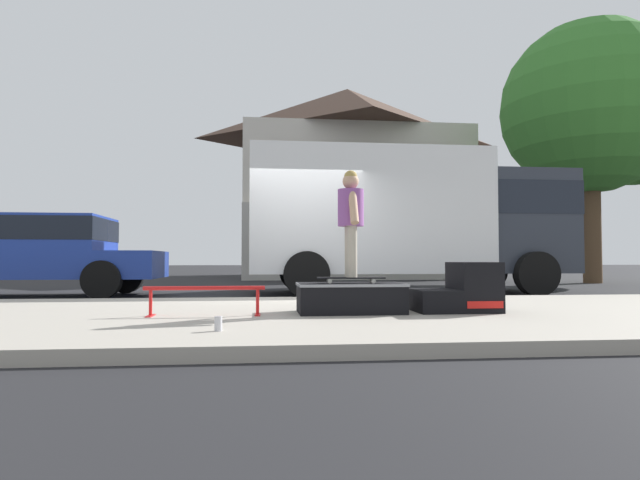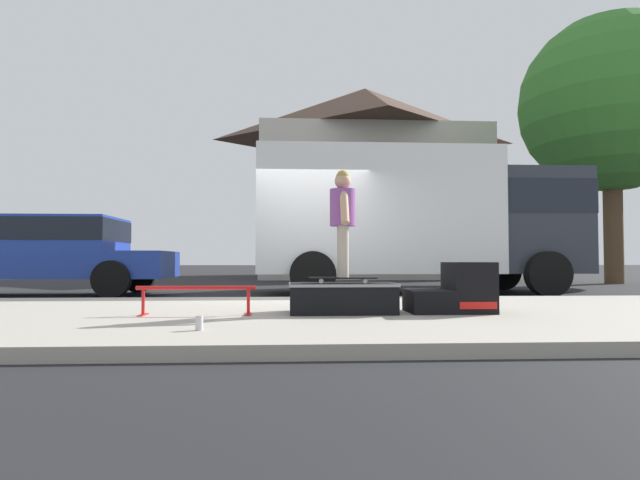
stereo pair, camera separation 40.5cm
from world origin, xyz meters
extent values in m
plane|color=black|center=(0.00, 0.00, 0.00)|extent=(140.00, 140.00, 0.00)
cube|color=#A8A093|center=(0.00, -3.00, 0.06)|extent=(50.00, 5.00, 0.12)
cube|color=black|center=(0.29, -3.22, 0.29)|extent=(1.19, 0.68, 0.34)
cube|color=gray|center=(0.29, -3.22, 0.44)|extent=(1.21, 0.70, 0.03)
cube|color=black|center=(1.29, -3.22, 0.25)|extent=(0.48, 0.64, 0.26)
cube|color=black|center=(1.76, -3.22, 0.41)|extent=(0.48, 0.64, 0.58)
cube|color=red|center=(1.76, -3.55, 0.22)|extent=(0.42, 0.01, 0.08)
cylinder|color=red|center=(-1.34, -3.37, 0.42)|extent=(1.31, 0.04, 0.04)
cylinder|color=red|center=(-1.92, -3.37, 0.27)|extent=(0.04, 0.04, 0.30)
cube|color=red|center=(-1.92, -3.37, 0.13)|extent=(0.06, 0.28, 0.01)
cylinder|color=red|center=(-0.77, -3.37, 0.27)|extent=(0.04, 0.04, 0.30)
cube|color=red|center=(-0.77, -3.37, 0.13)|extent=(0.06, 0.28, 0.01)
cube|color=black|center=(0.30, -3.20, 0.52)|extent=(0.79, 0.25, 0.02)
cylinder|color=silver|center=(0.55, -3.13, 0.49)|extent=(0.05, 0.03, 0.05)
cylinder|color=silver|center=(0.54, -3.31, 0.49)|extent=(0.05, 0.03, 0.05)
cylinder|color=silver|center=(0.06, -3.09, 0.49)|extent=(0.05, 0.03, 0.05)
cylinder|color=silver|center=(0.04, -3.27, 0.49)|extent=(0.05, 0.03, 0.05)
cylinder|color=#B7AD99|center=(0.30, -3.12, 0.82)|extent=(0.12, 0.12, 0.59)
cylinder|color=#B7AD99|center=(0.30, -3.27, 0.82)|extent=(0.12, 0.12, 0.59)
cylinder|color=#8C4C99|center=(0.30, -3.20, 1.33)|extent=(0.30, 0.30, 0.43)
cylinder|color=tan|center=(0.30, -3.01, 1.32)|extent=(0.09, 0.26, 0.41)
cylinder|color=tan|center=(0.30, -3.39, 1.32)|extent=(0.09, 0.26, 0.41)
sphere|color=tan|center=(0.30, -3.20, 1.64)|extent=(0.19, 0.19, 0.19)
sphere|color=tan|center=(0.30, -3.20, 1.69)|extent=(0.15, 0.15, 0.15)
cylinder|color=silver|center=(-1.09, -4.67, 0.18)|extent=(0.07, 0.07, 0.12)
cylinder|color=silver|center=(-1.09, -4.67, 0.24)|extent=(0.06, 0.06, 0.00)
cube|color=silver|center=(1.53, 2.20, 1.75)|extent=(5.00, 2.35, 2.60)
cube|color=#282D38|center=(4.98, 2.20, 1.55)|extent=(1.90, 2.16, 2.20)
cube|color=black|center=(4.98, 2.20, 2.03)|extent=(1.92, 2.19, 0.70)
cylinder|color=black|center=(4.83, 3.38, 0.45)|extent=(0.90, 0.28, 0.90)
cylinder|color=black|center=(4.83, 1.03, 0.45)|extent=(0.90, 0.28, 0.90)
cylinder|color=black|center=(0.14, 3.38, 0.45)|extent=(0.90, 0.28, 0.90)
cylinder|color=black|center=(0.14, 1.03, 0.45)|extent=(0.90, 0.28, 0.90)
cube|color=#1E3899|center=(-3.34, 2.02, 0.64)|extent=(1.10, 1.85, 0.55)
cube|color=#1E3899|center=(-4.89, 2.02, 0.98)|extent=(2.00, 1.85, 1.25)
cube|color=black|center=(-4.89, 2.02, 1.33)|extent=(2.02, 1.87, 0.45)
cylinder|color=black|center=(-3.71, 2.94, 0.36)|extent=(0.72, 0.24, 0.72)
cylinder|color=black|center=(-3.71, 1.09, 0.36)|extent=(0.72, 0.24, 0.72)
cylinder|color=brown|center=(9.70, 6.61, 1.91)|extent=(0.56, 0.56, 3.83)
sphere|color=#387A2D|center=(9.70, 6.61, 5.62)|extent=(5.51, 5.51, 5.51)
cube|color=beige|center=(3.06, 14.11, 3.00)|extent=(9.00, 7.50, 6.00)
cube|color=#B2ADA3|center=(3.06, 10.11, 1.40)|extent=(9.00, 0.50, 2.80)
pyramid|color=#473328|center=(3.06, 14.11, 7.20)|extent=(9.54, 7.95, 2.40)
camera|label=1|loc=(-0.73, -9.32, 0.72)|focal=30.06mm
camera|label=2|loc=(-0.32, -9.35, 0.72)|focal=30.06mm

